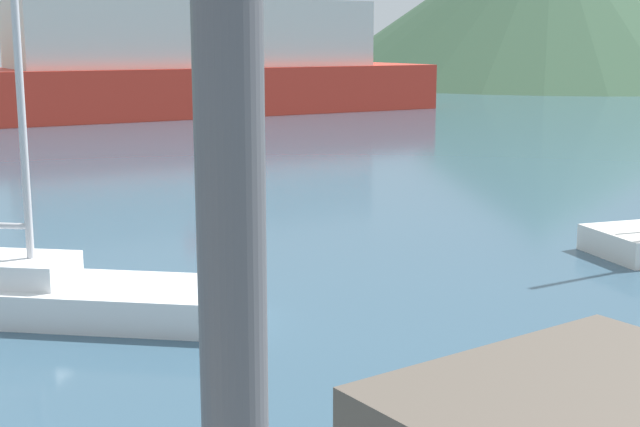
{
  "coord_description": "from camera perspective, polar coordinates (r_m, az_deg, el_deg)",
  "views": [
    {
      "loc": [
        -5.8,
        -1.21,
        4.36
      ],
      "look_at": [
        -0.42,
        14.0,
        1.2
      ],
      "focal_mm": 50.0,
      "sensor_mm": 36.0,
      "label": 1
    }
  ],
  "objects": [
    {
      "name": "streetlamp",
      "position": [
        1.59,
        -5.55,
        -8.42
      ],
      "size": [
        0.38,
        0.38,
        4.47
      ],
      "color": "#4C4C51",
      "rests_on": "dock"
    },
    {
      "name": "ferry_distant",
      "position": [
        54.01,
        -7.99,
        9.45
      ],
      "size": [
        30.7,
        12.98,
        8.26
      ],
      "rotation": [
        0.0,
        0.0,
        0.18
      ],
      "color": "red",
      "rests_on": "ground_plane"
    },
    {
      "name": "hill_east",
      "position": [
        88.59,
        -7.36,
        11.53
      ],
      "size": [
        24.45,
        24.45,
        10.4
      ],
      "color": "#38563D",
      "rests_on": "ground_plane"
    }
  ]
}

